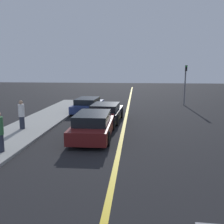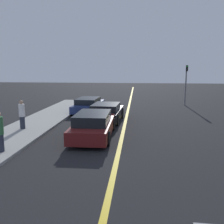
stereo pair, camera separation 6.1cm
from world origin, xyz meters
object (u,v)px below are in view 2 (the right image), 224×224
object	(u,v)px
car_far_distant	(106,112)
pedestrian_mid_group	(22,115)
car_parked_left_lot	(89,105)
car_ahead_center	(94,125)
traffic_light	(186,81)

from	to	relation	value
car_far_distant	pedestrian_mid_group	size ratio (longest dim) A/B	2.59
car_parked_left_lot	car_ahead_center	bearing A→B (deg)	-74.20
car_ahead_center	traffic_light	world-z (taller)	traffic_light
pedestrian_mid_group	traffic_light	world-z (taller)	traffic_light
traffic_light	car_ahead_center	bearing A→B (deg)	-119.99
car_parked_left_lot	pedestrian_mid_group	xyz separation A→B (m)	(-2.56, -6.54, 0.38)
car_far_distant	pedestrian_mid_group	bearing A→B (deg)	-141.94
car_ahead_center	pedestrian_mid_group	xyz separation A→B (m)	(-4.28, 0.87, 0.31)
car_parked_left_lot	traffic_light	size ratio (longest dim) A/B	1.25
pedestrian_mid_group	car_parked_left_lot	bearing A→B (deg)	68.60
car_ahead_center	traffic_light	xyz separation A→B (m)	(6.81, 11.80, 1.70)
car_far_distant	car_parked_left_lot	distance (m)	3.92
car_parked_left_lot	traffic_light	bearing A→B (deg)	30.02
car_ahead_center	traffic_light	size ratio (longest dim) A/B	1.26
pedestrian_mid_group	traffic_light	bearing A→B (deg)	44.59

